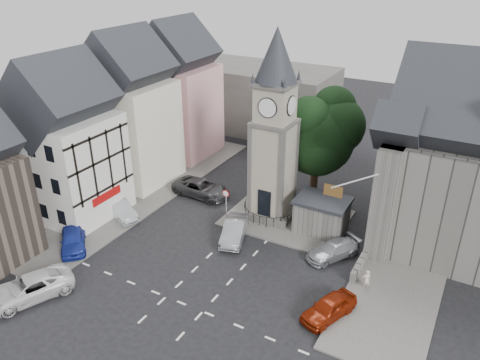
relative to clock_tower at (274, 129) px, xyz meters
The scene contains 23 objects.
ground 11.39m from the clock_tower, 90.00° to the right, with size 120.00×120.00×0.00m, color black.
pavement_west 15.00m from the clock_tower, behind, with size 6.00×30.00×0.14m, color #595651.
pavement_east 14.45m from the clock_tower, ahead, with size 6.00×26.00×0.14m, color #595651.
central_island 8.18m from the clock_tower, ahead, with size 10.00×8.00×0.16m, color #595651.
road_markings 15.74m from the clock_tower, 90.00° to the right, with size 20.00×8.00×0.01m, color silver.
clock_tower is the anchor object (origin of this frame).
stone_shelter 8.15m from the clock_tower, ahead, with size 4.30×3.30×3.08m.
town_tree 5.51m from the clock_tower, 68.23° to the left, with size 7.20×7.20×10.80m.
warning_sign_post 7.34m from the clock_tower, 141.37° to the right, with size 0.70×0.19×2.85m.
terrace_pink 17.51m from the clock_tower, 152.68° to the left, with size 8.10×7.60×12.80m.
terrace_cream 15.58m from the clock_tower, behind, with size 8.10×7.60×12.80m.
terrace_tudor 17.55m from the clock_tower, 152.73° to the right, with size 8.10×7.60×12.00m.
backdrop_west 23.69m from the clock_tower, 120.95° to the left, with size 20.00×10.00×8.00m, color #4C4944.
east_boundary_wall 12.15m from the clock_tower, 12.32° to the left, with size 0.40×16.00×0.90m, color #585651.
flagpole 9.01m from the clock_tower, 26.52° to the right, with size 3.68×0.10×2.74m.
car_west_blue 18.35m from the clock_tower, 133.14° to the right, with size 1.85×4.61×1.57m, color navy.
car_west_silver 15.27m from the clock_tower, 149.37° to the right, with size 1.54×4.41×1.45m, color #AEB3B7.
car_west_grey 10.49m from the clock_tower, behind, with size 2.62×5.69×1.58m, color #343437.
car_island_silver 8.89m from the clock_tower, 101.50° to the right, with size 1.65×4.74×1.56m, color gray.
car_island_east 10.75m from the clock_tower, 26.84° to the right, with size 1.81×4.45×1.29m, color #97999F.
car_east_red 15.20m from the clock_tower, 48.31° to the right, with size 1.68×4.19×1.43m, color maroon.
van_sw_white 21.63m from the clock_tower, 117.86° to the right, with size 2.63×5.71×1.59m, color silver.
pedestrian 13.89m from the clock_tower, 30.52° to the right, with size 0.57×0.37×1.56m, color beige.
Camera 1 is at (15.15, -24.97, 21.30)m, focal length 35.00 mm.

